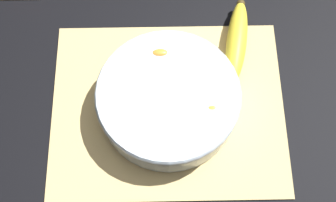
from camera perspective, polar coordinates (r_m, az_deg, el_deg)
The scene contains 4 objects.
ground_plane at distance 0.86m, azimuth 0.00°, elevation -0.83°, with size 6.00×6.00×0.00m, color black.
bamboo_mat_center at distance 0.85m, azimuth -0.00°, elevation -0.75°, with size 0.42×0.34×0.01m.
fruit_salad_bowl at distance 0.82m, azimuth -0.04°, elevation 0.31°, with size 0.25×0.25×0.07m.
whole_banana at distance 0.90m, azimuth 8.38°, elevation 7.31°, with size 0.07×0.18×0.04m.
Camera 1 is at (-0.01, -0.33, 0.79)m, focal length 50.00 mm.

